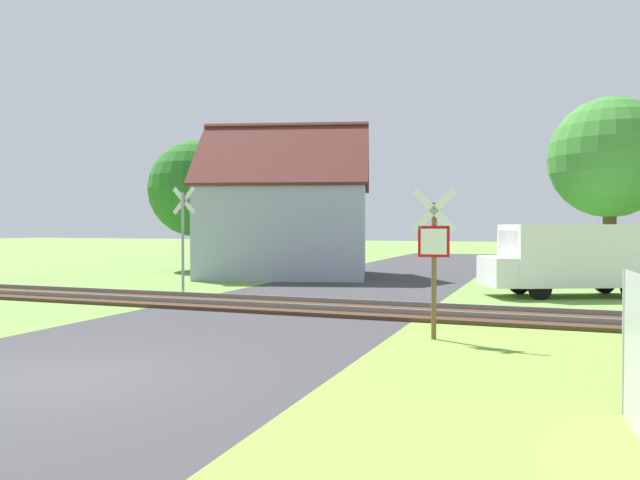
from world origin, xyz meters
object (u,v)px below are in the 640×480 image
tree_left (196,189)px  tree_right (610,158)px  house (286,226)px  stop_sign_near (434,252)px  crossing_sign_far (183,233)px  mail_truck (569,257)px

tree_left → tree_right: size_ratio=0.92×
tree_left → tree_right: tree_right is taller
tree_left → tree_right: 18.60m
house → stop_sign_near: bearing=-71.6°
crossing_sign_far → stop_sign_near: bearing=-22.7°
tree_right → tree_left: bearing=175.4°
stop_sign_near → tree_right: tree_right is taller
house → mail_truck: size_ratio=1.64×
stop_sign_near → crossing_sign_far: bearing=-34.6°
tree_right → house: bearing=-178.0°
stop_sign_near → tree_left: (-14.35, 14.87, 2.31)m
stop_sign_near → house: bearing=-61.1°
stop_sign_near → tree_right: (4.17, 13.39, 2.99)m
crossing_sign_far → mail_truck: size_ratio=0.66×
stop_sign_near → tree_right: 14.34m
stop_sign_near → crossing_sign_far: size_ratio=0.86×
tree_left → mail_truck: 18.26m
crossing_sign_far → house: house is taller
tree_right → crossing_sign_far: bearing=-147.2°
tree_left → mail_truck: (17.00, -6.06, -2.77)m
mail_truck → house: bearing=45.4°
stop_sign_near → house: (-8.68, 12.94, 0.46)m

